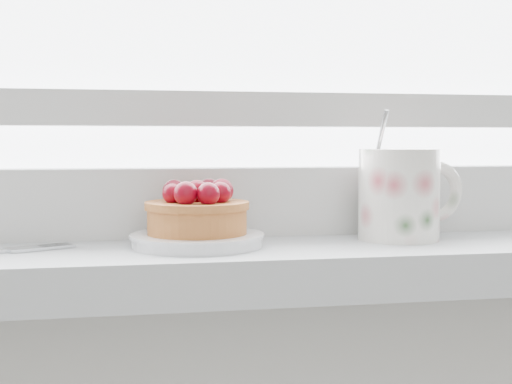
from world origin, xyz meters
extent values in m
cube|color=silver|center=(0.00, 1.90, 0.92)|extent=(1.60, 0.20, 0.04)
cube|color=silver|center=(0.00, 1.97, 0.97)|extent=(1.30, 0.05, 0.07)
cube|color=silver|center=(0.00, 1.97, 1.07)|extent=(1.30, 0.04, 0.04)
cylinder|color=silver|center=(-0.03, 1.89, 0.95)|extent=(0.12, 0.12, 0.01)
cylinder|color=#985121|center=(-0.03, 1.89, 0.97)|extent=(0.09, 0.09, 0.03)
cylinder|color=#985121|center=(-0.03, 1.89, 0.98)|extent=(0.10, 0.10, 0.01)
sphere|color=#4F000B|center=(-0.03, 1.89, 0.99)|extent=(0.02, 0.02, 0.02)
sphere|color=#4F000B|center=(-0.01, 1.89, 0.99)|extent=(0.02, 0.02, 0.02)
sphere|color=#4F000B|center=(-0.02, 1.91, 0.99)|extent=(0.02, 0.02, 0.02)
sphere|color=#4F000B|center=(-0.04, 1.91, 0.99)|extent=(0.02, 0.02, 0.02)
sphere|color=#4F000B|center=(-0.05, 1.90, 0.99)|extent=(0.02, 0.02, 0.02)
sphere|color=#4F000B|center=(-0.05, 1.88, 0.99)|extent=(0.02, 0.02, 0.02)
sphere|color=#4F000B|center=(-0.04, 1.87, 0.99)|extent=(0.02, 0.02, 0.02)
sphere|color=#4F000B|center=(-0.02, 1.86, 0.99)|extent=(0.02, 0.02, 0.02)
sphere|color=#4F000B|center=(-0.01, 1.88, 0.99)|extent=(0.02, 0.02, 0.02)
cylinder|color=white|center=(0.17, 1.90, 0.98)|extent=(0.09, 0.09, 0.09)
cylinder|color=black|center=(0.17, 1.90, 1.03)|extent=(0.07, 0.07, 0.01)
torus|color=white|center=(0.21, 1.91, 0.99)|extent=(0.06, 0.02, 0.06)
cylinder|color=silver|center=(0.16, 1.91, 1.04)|extent=(0.01, 0.02, 0.06)
cube|color=silver|center=(-0.19, 1.89, 0.94)|extent=(0.04, 0.03, 0.00)
cube|color=silver|center=(-0.16, 1.90, 0.94)|extent=(0.03, 0.02, 0.00)
cube|color=silver|center=(-0.16, 1.90, 0.94)|extent=(0.03, 0.02, 0.00)
cube|color=silver|center=(-0.16, 1.91, 0.94)|extent=(0.03, 0.02, 0.00)
cube|color=silver|center=(-0.16, 1.91, 0.94)|extent=(0.03, 0.02, 0.00)
camera|label=1|loc=(-0.10, 1.24, 1.04)|focal=50.00mm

